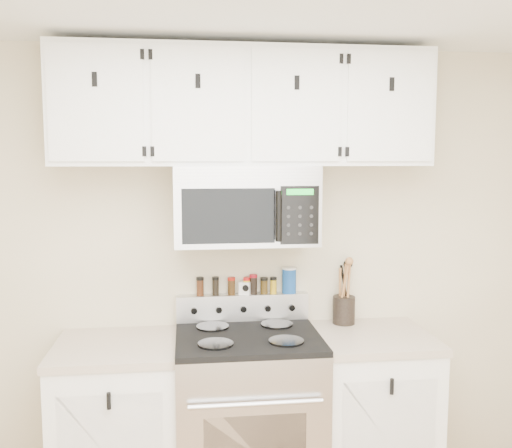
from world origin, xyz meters
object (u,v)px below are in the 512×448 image
Objects in this scene: microwave at (245,205)px; range at (248,417)px; utensil_crock at (344,308)px; salt_canister at (289,280)px.

range is at bearing -90.23° from microwave.
microwave is at bearing -169.84° from utensil_crock.
salt_canister is at bearing 29.75° from microwave.
utensil_crock is at bearing -8.99° from salt_canister.
range is 7.27× the size of salt_canister.
microwave is (0.00, 0.13, 1.14)m from range.
range is 0.82m from utensil_crock.
salt_canister is at bearing 45.99° from range.
microwave is 0.55m from salt_canister.
utensil_crock is 2.49× the size of salt_canister.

